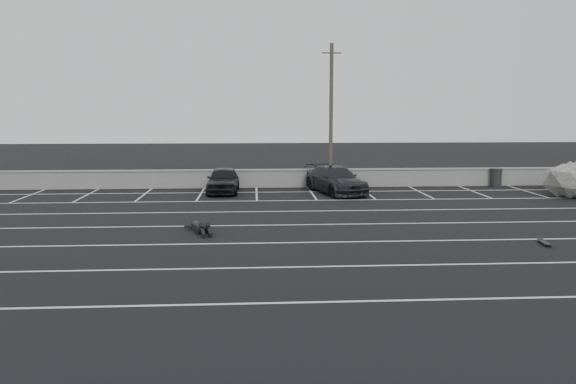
{
  "coord_description": "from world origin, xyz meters",
  "views": [
    {
      "loc": [
        -2.14,
        -18.51,
        4.42
      ],
      "look_at": [
        -0.69,
        5.1,
        1.0
      ],
      "focal_mm": 35.0,
      "sensor_mm": 36.0,
      "label": 1
    }
  ],
  "objects": [
    {
      "name": "stall_lines",
      "position": [
        -0.08,
        4.41,
        0.0
      ],
      "size": [
        36.0,
        20.05,
        0.01
      ],
      "color": "silver",
      "rests_on": "ground"
    },
    {
      "name": "skateboard",
      "position": [
        7.53,
        -0.81,
        0.07
      ],
      "size": [
        0.31,
        0.81,
        0.09
      ],
      "rotation": [
        0.0,
        0.0,
        -0.14
      ],
      "color": "black",
      "rests_on": "ground"
    },
    {
      "name": "person",
      "position": [
        -4.18,
        2.12,
        0.25
      ],
      "size": [
        2.5,
        3.11,
        0.5
      ],
      "primitive_type": null,
      "rotation": [
        0.0,
        0.0,
        0.33
      ],
      "color": "black",
      "rests_on": "ground"
    },
    {
      "name": "trash_bin",
      "position": [
        12.16,
        13.59,
        0.54
      ],
      "size": [
        0.83,
        0.83,
        1.06
      ],
      "rotation": [
        0.0,
        0.0,
        0.22
      ],
      "color": "#242426",
      "rests_on": "ground"
    },
    {
      "name": "seawall",
      "position": [
        0.0,
        14.0,
        0.55
      ],
      "size": [
        50.0,
        0.45,
        1.06
      ],
      "color": "gray",
      "rests_on": "ground"
    },
    {
      "name": "ground",
      "position": [
        0.0,
        0.0,
        0.0
      ],
      "size": [
        120.0,
        120.0,
        0.0
      ],
      "primitive_type": "plane",
      "color": "black",
      "rests_on": "ground"
    },
    {
      "name": "utility_pole",
      "position": [
        2.24,
        13.2,
        4.13
      ],
      "size": [
        1.09,
        0.22,
        8.16
      ],
      "color": "#4C4238",
      "rests_on": "ground"
    },
    {
      "name": "car_right",
      "position": [
        2.29,
        11.46,
        0.72
      ],
      "size": [
        3.36,
        5.33,
        1.44
      ],
      "primitive_type": "imported",
      "rotation": [
        0.0,
        0.0,
        0.29
      ],
      "color": "black",
      "rests_on": "ground"
    },
    {
      "name": "car_left",
      "position": [
        -3.81,
        12.0,
        0.7
      ],
      "size": [
        1.71,
        4.13,
        1.4
      ],
      "primitive_type": "imported",
      "rotation": [
        0.0,
        0.0,
        -0.01
      ],
      "color": "black",
      "rests_on": "ground"
    }
  ]
}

